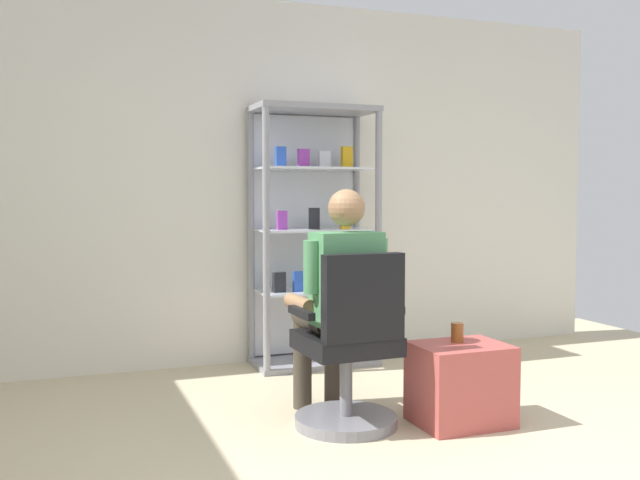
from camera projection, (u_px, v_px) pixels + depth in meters
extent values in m
cube|color=silver|center=(250.00, 183.00, 5.34)|extent=(6.00, 0.10, 2.70)
cylinder|color=gray|center=(266.00, 240.00, 4.89)|extent=(0.05, 0.05, 1.90)
cylinder|color=gray|center=(378.00, 237.00, 5.18)|extent=(0.05, 0.05, 1.90)
cylinder|color=gray|center=(251.00, 237.00, 5.26)|extent=(0.05, 0.05, 1.90)
cylinder|color=gray|center=(356.00, 234.00, 5.56)|extent=(0.05, 0.05, 1.90)
cube|color=gray|center=(314.00, 109.00, 5.16)|extent=(0.90, 0.45, 0.04)
cube|color=gray|center=(314.00, 362.00, 5.28)|extent=(0.90, 0.45, 0.04)
cube|color=silver|center=(305.00, 235.00, 5.42)|extent=(0.84, 0.02, 1.80)
cube|color=silver|center=(314.00, 291.00, 5.25)|extent=(0.82, 0.39, 0.02)
cube|color=black|center=(279.00, 282.00, 5.11)|extent=(0.09, 0.05, 0.14)
cube|color=#264CB2|center=(298.00, 281.00, 5.15)|extent=(0.07, 0.04, 0.15)
cube|color=#268C4C|center=(315.00, 280.00, 5.21)|extent=(0.08, 0.04, 0.15)
cube|color=black|center=(331.00, 280.00, 5.31)|extent=(0.08, 0.04, 0.12)
cube|color=gold|center=(354.00, 279.00, 5.30)|extent=(0.09, 0.05, 0.15)
cube|color=silver|center=(314.00, 230.00, 5.22)|extent=(0.82, 0.39, 0.02)
cube|color=purple|center=(282.00, 220.00, 5.13)|extent=(0.08, 0.04, 0.14)
cube|color=black|center=(314.00, 218.00, 5.22)|extent=(0.08, 0.04, 0.16)
cube|color=gold|center=(345.00, 219.00, 5.28)|extent=(0.08, 0.06, 0.15)
cube|color=silver|center=(314.00, 169.00, 5.19)|extent=(0.82, 0.39, 0.02)
cube|color=#264CB2|center=(281.00, 157.00, 5.07)|extent=(0.08, 0.04, 0.14)
cube|color=purple|center=(304.00, 158.00, 5.15)|extent=(0.08, 0.05, 0.13)
cube|color=silver|center=(324.00, 159.00, 5.26)|extent=(0.09, 0.05, 0.12)
cube|color=gold|center=(347.00, 157.00, 5.28)|extent=(0.08, 0.05, 0.16)
cylinder|color=slate|center=(346.00, 420.00, 3.88)|extent=(0.56, 0.56, 0.06)
cylinder|color=slate|center=(346.00, 383.00, 3.86)|extent=(0.07, 0.07, 0.41)
cube|color=black|center=(346.00, 343.00, 3.85)|extent=(0.50, 0.50, 0.10)
cube|color=black|center=(363.00, 297.00, 3.64)|extent=(0.44, 0.09, 0.45)
cube|color=black|center=(389.00, 307.00, 3.94)|extent=(0.05, 0.30, 0.04)
cube|color=black|center=(301.00, 313.00, 3.74)|extent=(0.05, 0.30, 0.04)
cylinder|color=#3F382D|center=(348.00, 317.00, 4.07)|extent=(0.15, 0.40, 0.14)
cylinder|color=#3F382D|center=(333.00, 358.00, 4.27)|extent=(0.11, 0.11, 0.56)
cylinder|color=#3F382D|center=(315.00, 320.00, 3.99)|extent=(0.15, 0.40, 0.14)
cylinder|color=#3F382D|center=(302.00, 361.00, 4.19)|extent=(0.11, 0.11, 0.56)
cube|color=#4C8C59|center=(346.00, 278.00, 3.83)|extent=(0.37, 0.23, 0.50)
sphere|color=#99704C|center=(346.00, 208.00, 3.80)|extent=(0.20, 0.20, 0.20)
cylinder|color=#4C8C59|center=(379.00, 264.00, 3.90)|extent=(0.09, 0.09, 0.28)
cylinder|color=#99704C|center=(365.00, 299.00, 4.08)|extent=(0.09, 0.30, 0.08)
cylinder|color=#4C8C59|center=(312.00, 267.00, 3.75)|extent=(0.09, 0.09, 0.28)
cylinder|color=#99704C|center=(300.00, 303.00, 3.93)|extent=(0.09, 0.30, 0.08)
cube|color=#B24C47|center=(460.00, 384.00, 3.90)|extent=(0.50, 0.40, 0.44)
cylinder|color=brown|center=(457.00, 333.00, 3.94)|extent=(0.07, 0.07, 0.11)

